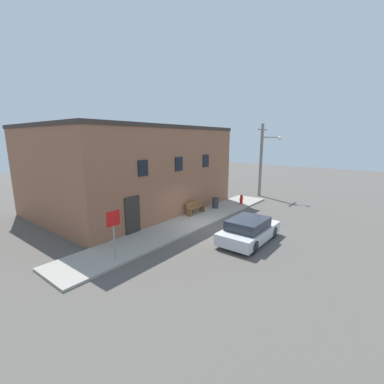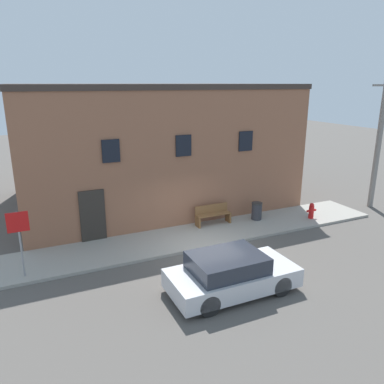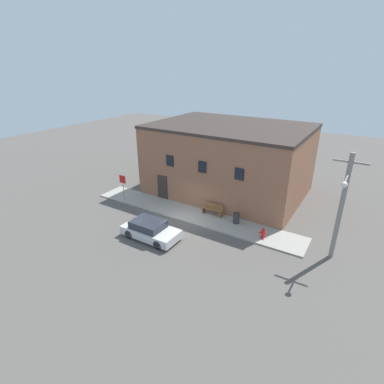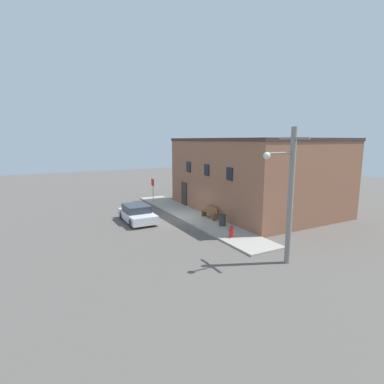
{
  "view_description": "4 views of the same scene",
  "coord_description": "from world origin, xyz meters",
  "px_view_note": "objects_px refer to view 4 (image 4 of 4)",
  "views": [
    {
      "loc": [
        -12.48,
        -8.53,
        5.29
      ],
      "look_at": [
        0.07,
        1.26,
        2.0
      ],
      "focal_mm": 24.0,
      "sensor_mm": 36.0,
      "label": 1
    },
    {
      "loc": [
        -5.99,
        -11.9,
        6.24
      ],
      "look_at": [
        0.07,
        1.26,
        2.0
      ],
      "focal_mm": 35.0,
      "sensor_mm": 36.0,
      "label": 2
    },
    {
      "loc": [
        11.17,
        -16.57,
        11.0
      ],
      "look_at": [
        0.07,
        1.26,
        2.0
      ],
      "focal_mm": 28.0,
      "sensor_mm": 36.0,
      "label": 3
    },
    {
      "loc": [
        20.45,
        -9.8,
        6.06
      ],
      "look_at": [
        0.07,
        1.26,
        2.0
      ],
      "focal_mm": 28.0,
      "sensor_mm": 36.0,
      "label": 4
    }
  ],
  "objects_px": {
    "fire_hydrant": "(231,231)",
    "stop_sign": "(153,186)",
    "utility_pole": "(289,192)",
    "trash_bin": "(222,220)",
    "parked_car": "(137,214)",
    "bench": "(210,212)"
  },
  "relations": [
    {
      "from": "trash_bin",
      "to": "utility_pole",
      "type": "height_order",
      "value": "utility_pole"
    },
    {
      "from": "bench",
      "to": "parked_car",
      "type": "xyz_separation_m",
      "value": [
        -2.07,
        -5.12,
        0.06
      ]
    },
    {
      "from": "fire_hydrant",
      "to": "stop_sign",
      "type": "xyz_separation_m",
      "value": [
        -12.39,
        -0.34,
        1.19
      ]
    },
    {
      "from": "utility_pole",
      "to": "stop_sign",
      "type": "bearing_deg",
      "value": -178.11
    },
    {
      "from": "fire_hydrant",
      "to": "bench",
      "type": "distance_m",
      "value": 4.72
    },
    {
      "from": "stop_sign",
      "to": "parked_car",
      "type": "bearing_deg",
      "value": -31.25
    },
    {
      "from": "fire_hydrant",
      "to": "parked_car",
      "type": "xyz_separation_m",
      "value": [
        -6.62,
        -3.84,
        0.13
      ]
    },
    {
      "from": "fire_hydrant",
      "to": "trash_bin",
      "type": "height_order",
      "value": "trash_bin"
    },
    {
      "from": "fire_hydrant",
      "to": "utility_pole",
      "type": "bearing_deg",
      "value": 2.77
    },
    {
      "from": "fire_hydrant",
      "to": "stop_sign",
      "type": "height_order",
      "value": "stop_sign"
    },
    {
      "from": "fire_hydrant",
      "to": "utility_pole",
      "type": "xyz_separation_m",
      "value": [
        4.27,
        0.21,
        3.11
      ]
    },
    {
      "from": "fire_hydrant",
      "to": "stop_sign",
      "type": "relative_size",
      "value": 0.34
    },
    {
      "from": "bench",
      "to": "parked_car",
      "type": "bearing_deg",
      "value": -112.03
    },
    {
      "from": "bench",
      "to": "utility_pole",
      "type": "relative_size",
      "value": 0.24
    },
    {
      "from": "parked_car",
      "to": "fire_hydrant",
      "type": "bearing_deg",
      "value": 30.15
    },
    {
      "from": "bench",
      "to": "utility_pole",
      "type": "distance_m",
      "value": 9.39
    },
    {
      "from": "stop_sign",
      "to": "parked_car",
      "type": "height_order",
      "value": "stop_sign"
    },
    {
      "from": "fire_hydrant",
      "to": "bench",
      "type": "xyz_separation_m",
      "value": [
        -4.55,
        1.27,
        0.07
      ]
    },
    {
      "from": "fire_hydrant",
      "to": "utility_pole",
      "type": "relative_size",
      "value": 0.11
    },
    {
      "from": "trash_bin",
      "to": "stop_sign",
      "type": "bearing_deg",
      "value": -172.56
    },
    {
      "from": "stop_sign",
      "to": "parked_car",
      "type": "relative_size",
      "value": 0.56
    },
    {
      "from": "trash_bin",
      "to": "parked_car",
      "type": "bearing_deg",
      "value": -131.24
    }
  ]
}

